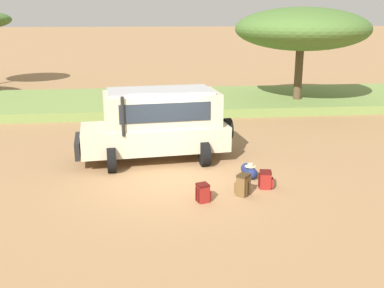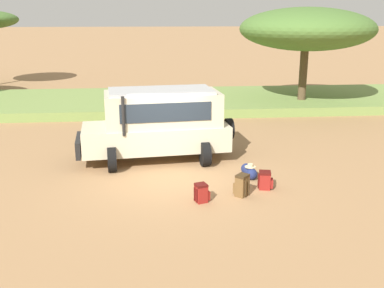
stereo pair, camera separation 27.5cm
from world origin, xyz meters
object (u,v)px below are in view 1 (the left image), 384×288
at_px(backpack_near_rear_wheel, 266,180).
at_px(acacia_tree_right_mid, 301,29).
at_px(safari_vehicle, 158,123).
at_px(backpack_cluster_center, 203,193).
at_px(backpack_beside_front_wheel, 243,185).
at_px(duffel_bag_low_black_case, 249,171).

distance_m(backpack_near_rear_wheel, acacia_tree_right_mid, 12.78).
xyz_separation_m(safari_vehicle, acacia_tree_right_mid, (7.76, 8.22, 2.79)).
bearing_deg(safari_vehicle, backpack_near_rear_wheel, -45.00).
bearing_deg(acacia_tree_right_mid, backpack_cluster_center, -119.21).
relative_size(safari_vehicle, acacia_tree_right_mid, 0.75).
bearing_deg(acacia_tree_right_mid, safari_vehicle, -133.33).
distance_m(safari_vehicle, backpack_cluster_center, 4.05).
relative_size(backpack_cluster_center, backpack_near_rear_wheel, 0.99).
height_order(safari_vehicle, acacia_tree_right_mid, acacia_tree_right_mid).
distance_m(backpack_beside_front_wheel, acacia_tree_right_mid, 13.47).
relative_size(safari_vehicle, duffel_bag_low_black_case, 6.37).
relative_size(backpack_cluster_center, acacia_tree_right_mid, 0.07).
height_order(backpack_cluster_center, duffel_bag_low_black_case, backpack_cluster_center).
xyz_separation_m(backpack_beside_front_wheel, duffel_bag_low_black_case, (0.52, 1.45, -0.12)).
bearing_deg(duffel_bag_low_black_case, backpack_beside_front_wheel, -109.76).
bearing_deg(backpack_beside_front_wheel, backpack_near_rear_wheel, 30.79).
relative_size(backpack_beside_front_wheel, duffel_bag_low_black_case, 0.72).
relative_size(backpack_cluster_center, duffel_bag_low_black_case, 0.60).
distance_m(safari_vehicle, backpack_near_rear_wheel, 4.36).
distance_m(backpack_beside_front_wheel, backpack_cluster_center, 1.20).
bearing_deg(acacia_tree_right_mid, backpack_near_rear_wheel, -113.04).
bearing_deg(acacia_tree_right_mid, duffel_bag_low_black_case, -116.17).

